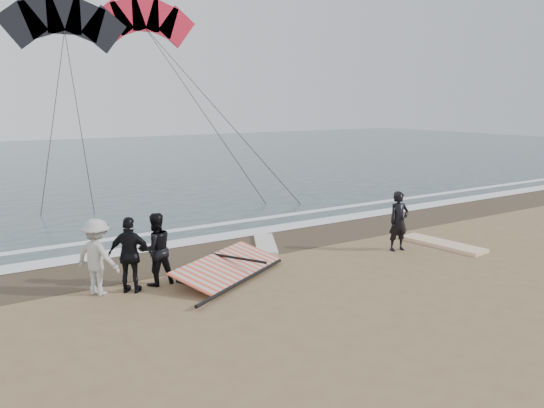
{
  "coord_description": "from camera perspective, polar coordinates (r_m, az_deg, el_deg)",
  "views": [
    {
      "loc": [
        -9.34,
        -9.65,
        4.49
      ],
      "look_at": [
        -1.12,
        3.0,
        1.6
      ],
      "focal_mm": 35.0,
      "sensor_mm": 36.0,
      "label": 1
    }
  ],
  "objects": [
    {
      "name": "foam_near",
      "position": [
        18.69,
        -1.97,
        -2.98
      ],
      "size": [
        120.0,
        0.9,
        0.01
      ],
      "primitive_type": "cube",
      "color": "white",
      "rests_on": "sea"
    },
    {
      "name": "sail_rig",
      "position": [
        14.12,
        -5.22,
        -6.92
      ],
      "size": [
        3.62,
        3.16,
        0.49
      ],
      "color": "black",
      "rests_on": "ground"
    },
    {
      "name": "trio_cluster",
      "position": [
        13.26,
        -15.52,
        -5.19
      ],
      "size": [
        2.47,
        1.49,
        1.85
      ],
      "color": "black",
      "rests_on": "ground"
    },
    {
      "name": "wet_sand",
      "position": [
        17.54,
        0.39,
        -3.97
      ],
      "size": [
        120.0,
        2.8,
        0.01
      ],
      "primitive_type": "cube",
      "color": "#4C3D2B",
      "rests_on": "ground"
    },
    {
      "name": "man_main",
      "position": [
        16.7,
        13.47,
        -1.8
      ],
      "size": [
        0.74,
        0.55,
        1.84
      ],
      "primitive_type": "imported",
      "rotation": [
        0.0,
        0.0,
        -0.17
      ],
      "color": "black",
      "rests_on": "ground"
    },
    {
      "name": "board_cream",
      "position": [
        16.98,
        -0.72,
        -4.32
      ],
      "size": [
        1.67,
        2.38,
        0.1
      ],
      "primitive_type": "cube",
      "rotation": [
        0.0,
        0.0,
        -0.49
      ],
      "color": "silver",
      "rests_on": "ground"
    },
    {
      "name": "sea",
      "position": [
        43.89,
        -20.62,
        4.3
      ],
      "size": [
        120.0,
        54.0,
        0.02
      ],
      "primitive_type": "cube",
      "color": "#233838",
      "rests_on": "ground"
    },
    {
      "name": "foam_far",
      "position": [
        20.12,
        -4.47,
        -2.01
      ],
      "size": [
        120.0,
        0.45,
        0.01
      ],
      "primitive_type": "cube",
      "color": "white",
      "rests_on": "sea"
    },
    {
      "name": "ground",
      "position": [
        14.17,
        10.56,
        -7.83
      ],
      "size": [
        120.0,
        120.0,
        0.0
      ],
      "primitive_type": "plane",
      "color": "#8C704C",
      "rests_on": "ground"
    },
    {
      "name": "kite_red",
      "position": [
        35.77,
        -13.37,
        18.25
      ],
      "size": [
        7.43,
        7.41,
        17.21
      ],
      "color": "red",
      "rests_on": "ground"
    },
    {
      "name": "board_white",
      "position": [
        17.81,
        17.89,
        -4.11
      ],
      "size": [
        1.05,
        2.8,
        0.11
      ],
      "primitive_type": "cube",
      "rotation": [
        0.0,
        0.0,
        0.11
      ],
      "color": "white",
      "rests_on": "ground"
    },
    {
      "name": "kite_dark",
      "position": [
        33.21,
        -21.44,
        17.33
      ],
      "size": [
        7.88,
        5.33,
        13.48
      ],
      "color": "black",
      "rests_on": "ground"
    }
  ]
}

